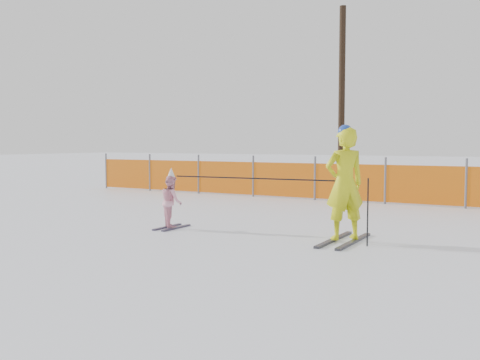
{
  "coord_description": "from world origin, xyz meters",
  "views": [
    {
      "loc": [
        4.5,
        -7.39,
        1.64
      ],
      "look_at": [
        0.0,
        0.5,
        1.0
      ],
      "focal_mm": 40.0,
      "sensor_mm": 36.0,
      "label": 1
    }
  ],
  "objects": [
    {
      "name": "child",
      "position": [
        -1.66,
        0.77,
        0.53
      ],
      "size": [
        0.6,
        0.85,
        1.16
      ],
      "color": "black",
      "rests_on": "ground"
    },
    {
      "name": "ski_poles",
      "position": [
        0.55,
        0.9,
        0.88
      ],
      "size": [
        3.66,
        0.29,
        1.08
      ],
      "color": "black",
      "rests_on": "ground"
    },
    {
      "name": "ground",
      "position": [
        0.0,
        0.0,
        0.0
      ],
      "size": [
        120.0,
        120.0,
        0.0
      ],
      "primitive_type": "plane",
      "color": "white",
      "rests_on": "ground"
    },
    {
      "name": "adult",
      "position": [
        1.66,
        1.06,
        0.96
      ],
      "size": [
        0.79,
        1.61,
        1.93
      ],
      "color": "black",
      "rests_on": "ground"
    },
    {
      "name": "safety_fence",
      "position": [
        -1.88,
        6.86,
        0.56
      ],
      "size": [
        14.66,
        0.06,
        1.25
      ],
      "color": "#595960",
      "rests_on": "ground"
    }
  ]
}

